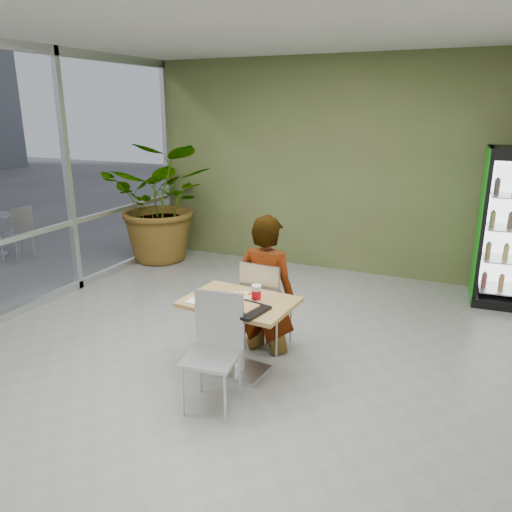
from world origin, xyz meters
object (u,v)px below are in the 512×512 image
object	(u,v)px
chair_far	(264,299)
chair_near	(215,341)
cafeteria_tray	(238,308)
seated_woman	(266,297)
soda_cup	(256,294)
potted_plant	(163,202)
dining_table	(239,321)

from	to	relation	value
chair_far	chair_near	distance (m)	1.04
chair_near	cafeteria_tray	xyz separation A→B (m)	(0.06, 0.32, 0.19)
seated_woman	cafeteria_tray	xyz separation A→B (m)	(0.06, -0.78, 0.19)
seated_woman	soda_cup	xyz separation A→B (m)	(0.13, -0.55, 0.25)
cafeteria_tray	potted_plant	distance (m)	4.19
chair_far	cafeteria_tray	distance (m)	0.75
dining_table	cafeteria_tray	xyz separation A→B (m)	(0.09, -0.20, 0.23)
cafeteria_tray	chair_near	bearing A→B (deg)	-100.27
dining_table	seated_woman	world-z (taller)	seated_woman
soda_cup	cafeteria_tray	size ratio (longest dim) A/B	0.33
cafeteria_tray	dining_table	bearing A→B (deg)	112.71
chair_near	potted_plant	xyz separation A→B (m)	(-2.81, 3.36, 0.41)
chair_far	cafeteria_tray	size ratio (longest dim) A/B	2.00
potted_plant	dining_table	bearing A→B (deg)	-45.62
cafeteria_tray	potted_plant	world-z (taller)	potted_plant
soda_cup	potted_plant	size ratio (longest dim) A/B	0.08
dining_table	soda_cup	size ratio (longest dim) A/B	6.56
dining_table	soda_cup	world-z (taller)	soda_cup
chair_near	seated_woman	world-z (taller)	seated_woman
chair_near	soda_cup	xyz separation A→B (m)	(0.13, 0.55, 0.25)
seated_woman	soda_cup	bearing A→B (deg)	106.51
chair_far	chair_near	xyz separation A→B (m)	(0.00, -1.04, 0.00)
potted_plant	seated_woman	bearing A→B (deg)	-38.89
chair_near	soda_cup	bearing A→B (deg)	68.46
chair_far	seated_woman	world-z (taller)	seated_woman
chair_far	soda_cup	xyz separation A→B (m)	(0.14, -0.50, 0.26)
chair_near	potted_plant	distance (m)	4.40
seated_woman	potted_plant	size ratio (longest dim) A/B	0.90
dining_table	potted_plant	distance (m)	4.00
cafeteria_tray	chair_far	bearing A→B (deg)	94.85
chair_far	cafeteria_tray	xyz separation A→B (m)	(0.06, -0.73, 0.19)
chair_far	seated_woman	xyz separation A→B (m)	(0.00, 0.05, 0.00)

